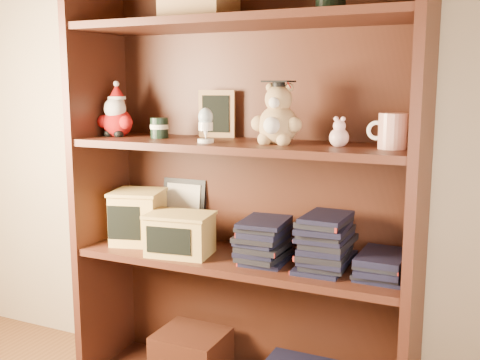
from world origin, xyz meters
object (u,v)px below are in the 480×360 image
object	(u,v)px
grad_teddy_bear	(278,119)
treats_box	(138,216)
teacher_mug	(392,131)
bookcase	(245,189)

from	to	relation	value
grad_teddy_bear	treats_box	distance (m)	0.67
teacher_mug	treats_box	distance (m)	0.98
grad_teddy_bear	teacher_mug	size ratio (longest dim) A/B	1.74
bookcase	treats_box	distance (m)	0.44
bookcase	teacher_mug	size ratio (longest dim) A/B	13.31
bookcase	grad_teddy_bear	xyz separation A→B (m)	(0.14, -0.06, 0.25)
grad_teddy_bear	treats_box	xyz separation A→B (m)	(-0.56, 0.01, -0.38)
grad_teddy_bear	teacher_mug	world-z (taller)	grad_teddy_bear
grad_teddy_bear	treats_box	bearing A→B (deg)	179.44
grad_teddy_bear	bookcase	bearing A→B (deg)	157.73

